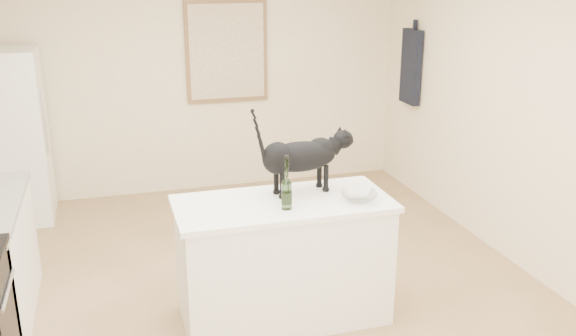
{
  "coord_description": "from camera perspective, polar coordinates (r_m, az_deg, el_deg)",
  "views": [
    {
      "loc": [
        -1.01,
        -4.08,
        2.45
      ],
      "look_at": [
        0.15,
        -0.15,
        1.12
      ],
      "focal_mm": 39.08,
      "sensor_mm": 36.0,
      "label": 1
    }
  ],
  "objects": [
    {
      "name": "artwork_frame",
      "position": [
        6.98,
        -5.59,
        10.5
      ],
      "size": [
        0.9,
        0.03,
        1.1
      ],
      "primitive_type": "cube",
      "color": "brown",
      "rests_on": "wall_back"
    },
    {
      "name": "wall_back",
      "position": [
        7.0,
        -8.01,
        8.36
      ],
      "size": [
        4.5,
        0.0,
        4.5
      ],
      "primitive_type": "plane",
      "rotation": [
        1.57,
        0.0,
        0.0
      ],
      "color": "beige",
      "rests_on": "ground"
    },
    {
      "name": "wine_bottle",
      "position": [
        4.13,
        -0.12,
        -1.64
      ],
      "size": [
        0.09,
        0.09,
        0.32
      ],
      "primitive_type": "cylinder",
      "rotation": [
        0.0,
        0.0,
        -0.31
      ],
      "color": "#274E1F",
      "rests_on": "island_top"
    },
    {
      "name": "fridge_paper",
      "position": [
        6.69,
        -21.36,
        5.93
      ],
      "size": [
        0.01,
        0.14,
        0.18
      ],
      "primitive_type": "cube",
      "rotation": [
        0.0,
        0.0,
        0.0
      ],
      "color": "white",
      "rests_on": "fridge"
    },
    {
      "name": "black_cat",
      "position": [
        4.41,
        1.09,
        0.68
      ],
      "size": [
        0.71,
        0.3,
        0.48
      ],
      "primitive_type": null,
      "rotation": [
        0.0,
        0.0,
        0.15
      ],
      "color": "black",
      "rests_on": "island_top"
    },
    {
      "name": "glass_bowl",
      "position": [
        4.35,
        6.47,
        -2.6
      ],
      "size": [
        0.31,
        0.31,
        0.06
      ],
      "primitive_type": "imported",
      "rotation": [
        0.0,
        0.0,
        -0.26
      ],
      "color": "white",
      "rests_on": "island_top"
    },
    {
      "name": "fridge",
      "position": [
        6.69,
        -24.02,
        2.57
      ],
      "size": [
        0.68,
        0.68,
        1.7
      ],
      "primitive_type": "cube",
      "color": "white",
      "rests_on": "floor"
    },
    {
      "name": "island_top",
      "position": [
        4.33,
        -0.45,
        -3.28
      ],
      "size": [
        1.5,
        0.7,
        0.04
      ],
      "primitive_type": "cube",
      "color": "white",
      "rests_on": "island_base"
    },
    {
      "name": "hanging_garment",
      "position": [
        6.99,
        11.13,
        9.02
      ],
      "size": [
        0.08,
        0.34,
        0.8
      ],
      "primitive_type": "cube",
      "color": "black",
      "rests_on": "wall_right"
    },
    {
      "name": "floor",
      "position": [
        4.87,
        -2.25,
        -12.27
      ],
      "size": [
        5.5,
        5.5,
        0.0
      ],
      "primitive_type": "plane",
      "color": "tan",
      "rests_on": "ground"
    },
    {
      "name": "island_base",
      "position": [
        4.51,
        -0.43,
        -8.61
      ],
      "size": [
        1.44,
        0.67,
        0.86
      ],
      "primitive_type": "cube",
      "color": "white",
      "rests_on": "floor"
    },
    {
      "name": "artwork_canvas",
      "position": [
        6.97,
        -5.56,
        10.48
      ],
      "size": [
        0.82,
        0.0,
        1.02
      ],
      "primitive_type": "cube",
      "color": "beige",
      "rests_on": "wall_back"
    },
    {
      "name": "wall_right",
      "position": [
        5.35,
        21.69,
        4.28
      ],
      "size": [
        0.0,
        5.5,
        5.5
      ],
      "primitive_type": "plane",
      "rotation": [
        1.57,
        0.0,
        -1.57
      ],
      "color": "beige",
      "rests_on": "ground"
    }
  ]
}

